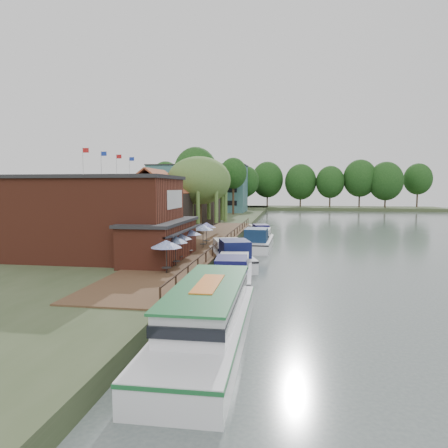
# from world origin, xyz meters

# --- Properties ---
(ground) EXTENTS (260.00, 260.00, 0.00)m
(ground) POSITION_xyz_m (0.00, 0.00, 0.00)
(ground) COLOR #495452
(ground) RESTS_ON ground
(land_bank) EXTENTS (50.00, 140.00, 1.00)m
(land_bank) POSITION_xyz_m (-30.00, 35.00, 0.50)
(land_bank) COLOR #384728
(land_bank) RESTS_ON ground
(quay_deck) EXTENTS (6.00, 50.00, 0.10)m
(quay_deck) POSITION_xyz_m (-8.00, 10.00, 1.05)
(quay_deck) COLOR #47301E
(quay_deck) RESTS_ON land_bank
(quay_rail) EXTENTS (0.20, 49.00, 1.00)m
(quay_rail) POSITION_xyz_m (-5.30, 10.50, 1.50)
(quay_rail) COLOR black
(quay_rail) RESTS_ON land_bank
(pub) EXTENTS (20.00, 11.00, 7.30)m
(pub) POSITION_xyz_m (-14.00, -1.00, 4.65)
(pub) COLOR maroon
(pub) RESTS_ON land_bank
(hotel_block) EXTENTS (25.40, 12.40, 12.30)m
(hotel_block) POSITION_xyz_m (-22.00, 70.00, 7.15)
(hotel_block) COLOR #38666B
(hotel_block) RESTS_ON land_bank
(cottage_a) EXTENTS (8.60, 7.60, 8.50)m
(cottage_a) POSITION_xyz_m (-15.00, 14.00, 5.25)
(cottage_a) COLOR black
(cottage_a) RESTS_ON land_bank
(cottage_b) EXTENTS (9.60, 8.60, 8.50)m
(cottage_b) POSITION_xyz_m (-18.00, 24.00, 5.25)
(cottage_b) COLOR beige
(cottage_b) RESTS_ON land_bank
(cottage_c) EXTENTS (7.60, 7.60, 8.50)m
(cottage_c) POSITION_xyz_m (-14.00, 33.00, 5.25)
(cottage_c) COLOR black
(cottage_c) RESTS_ON land_bank
(willow) EXTENTS (8.60, 8.60, 10.43)m
(willow) POSITION_xyz_m (-10.50, 19.00, 6.21)
(willow) COLOR #476B2D
(willow) RESTS_ON land_bank
(umbrella_0) EXTENTS (2.32, 2.32, 2.38)m
(umbrella_0) POSITION_xyz_m (-7.27, -6.47, 2.29)
(umbrella_0) COLOR navy
(umbrella_0) RESTS_ON quay_deck
(umbrella_1) EXTENTS (1.94, 1.94, 2.38)m
(umbrella_1) POSITION_xyz_m (-7.31, -3.93, 2.29)
(umbrella_1) COLOR #1A4590
(umbrella_1) RESTS_ON quay_deck
(umbrella_2) EXTENTS (2.28, 2.28, 2.38)m
(umbrella_2) POSITION_xyz_m (-7.65, -1.75, 2.29)
(umbrella_2) COLOR navy
(umbrella_2) RESTS_ON quay_deck
(umbrella_3) EXTENTS (2.35, 2.35, 2.38)m
(umbrella_3) POSITION_xyz_m (-7.59, 1.55, 2.29)
(umbrella_3) COLOR #1C379C
(umbrella_3) RESTS_ON quay_deck
(umbrella_4) EXTENTS (2.18, 2.18, 2.38)m
(umbrella_4) POSITION_xyz_m (-7.21, 5.89, 2.29)
(umbrella_4) COLOR navy
(umbrella_4) RESTS_ON quay_deck
(umbrella_5) EXTENTS (2.10, 2.10, 2.38)m
(umbrella_5) POSITION_xyz_m (-7.36, 8.45, 2.29)
(umbrella_5) COLOR #1C1B97
(umbrella_5) RESTS_ON quay_deck
(cruiser_0) EXTENTS (3.92, 9.98, 2.36)m
(cruiser_0) POSITION_xyz_m (-2.68, -4.77, 1.18)
(cruiser_0) COLOR silver
(cruiser_0) RESTS_ON ground
(cruiser_1) EXTENTS (6.54, 11.17, 2.60)m
(cruiser_1) POSITION_xyz_m (-3.89, 2.71, 1.30)
(cruiser_1) COLOR silver
(cruiser_1) RESTS_ON ground
(cruiser_2) EXTENTS (3.75, 10.89, 2.66)m
(cruiser_2) POSITION_xyz_m (-2.09, 12.96, 1.33)
(cruiser_2) COLOR white
(cruiser_2) RESTS_ON ground
(cruiser_3) EXTENTS (5.14, 9.46, 2.15)m
(cruiser_3) POSITION_xyz_m (-2.75, 23.11, 1.07)
(cruiser_3) COLOR white
(cruiser_3) RESTS_ON ground
(tour_boat) EXTENTS (3.80, 12.86, 2.79)m
(tour_boat) POSITION_xyz_m (-2.34, -16.48, 1.40)
(tour_boat) COLOR silver
(tour_boat) RESTS_ON ground
(swan) EXTENTS (0.44, 0.44, 0.44)m
(swan) POSITION_xyz_m (-4.50, -11.62, 0.22)
(swan) COLOR white
(swan) RESTS_ON ground
(bank_tree_0) EXTENTS (8.39, 8.39, 13.93)m
(bank_tree_0) POSITION_xyz_m (-15.90, 40.47, 7.96)
(bank_tree_0) COLOR #143811
(bank_tree_0) RESTS_ON land_bank
(bank_tree_1) EXTENTS (8.37, 8.37, 12.34)m
(bank_tree_1) POSITION_xyz_m (-18.69, 50.72, 7.17)
(bank_tree_1) COLOR #143811
(bank_tree_1) RESTS_ON land_bank
(bank_tree_2) EXTENTS (6.27, 6.27, 13.25)m
(bank_tree_2) POSITION_xyz_m (-11.21, 58.91, 7.63)
(bank_tree_2) COLOR #143811
(bank_tree_2) RESTS_ON land_bank
(bank_tree_3) EXTENTS (7.48, 7.48, 12.43)m
(bank_tree_3) POSITION_xyz_m (-10.37, 79.50, 7.21)
(bank_tree_3) COLOR #143811
(bank_tree_3) RESTS_ON land_bank
(bank_tree_4) EXTENTS (6.75, 6.75, 12.73)m
(bank_tree_4) POSITION_xyz_m (-12.42, 84.63, 7.36)
(bank_tree_4) COLOR #143811
(bank_tree_4) RESTS_ON land_bank
(bank_tree_5) EXTENTS (6.44, 6.44, 11.50)m
(bank_tree_5) POSITION_xyz_m (-14.12, 95.40, 6.75)
(bank_tree_5) COLOR #143811
(bank_tree_5) RESTS_ON land_bank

